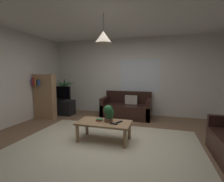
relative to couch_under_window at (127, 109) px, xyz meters
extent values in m
cube|color=brown|center=(0.02, -2.04, -0.29)|extent=(5.67, 5.01, 0.02)
cube|color=beige|center=(0.02, -2.24, -0.27)|extent=(3.69, 2.76, 0.01)
cube|color=silver|center=(0.02, 0.50, 1.03)|extent=(5.79, 0.06, 2.62)
cube|color=white|center=(0.02, -2.04, 2.35)|extent=(5.67, 5.01, 0.02)
cube|color=white|center=(0.35, 0.47, 1.07)|extent=(1.31, 0.01, 1.12)
cube|color=black|center=(0.00, -0.04, -0.07)|extent=(1.55, 0.81, 0.42)
cube|color=black|center=(0.00, 0.31, 0.34)|extent=(1.55, 0.12, 0.40)
cube|color=black|center=(-0.72, -0.04, 0.04)|extent=(0.12, 0.81, 0.64)
cube|color=black|center=(0.71, -0.04, 0.04)|extent=(0.12, 0.81, 0.64)
cube|color=#B7AD9E|center=(0.13, 0.13, 0.28)|extent=(0.40, 0.14, 0.28)
cube|color=#A87F56|center=(-0.10, -1.96, 0.12)|extent=(1.13, 0.59, 0.04)
cylinder|color=#A87F56|center=(-0.60, -2.19, -0.09)|extent=(0.07, 0.07, 0.37)
cylinder|color=#A87F56|center=(0.41, -2.19, -0.09)|extent=(0.07, 0.07, 0.37)
cylinder|color=#A87F56|center=(-0.60, -1.73, -0.09)|extent=(0.07, 0.07, 0.37)
cylinder|color=#A87F56|center=(0.41, -1.73, -0.09)|extent=(0.07, 0.07, 0.37)
cube|color=#B22D2D|center=(-0.23, -1.92, 0.15)|extent=(0.12, 0.13, 0.02)
cube|color=#387247|center=(-0.21, -1.92, 0.17)|extent=(0.14, 0.11, 0.02)
cube|color=black|center=(0.23, -1.91, 0.15)|extent=(0.11, 0.17, 0.02)
cube|color=black|center=(0.15, -2.05, 0.15)|extent=(0.17, 0.08, 0.02)
cylinder|color=brown|center=(-0.01, -1.93, 0.18)|extent=(0.18, 0.18, 0.08)
sphere|color=#235B2D|center=(0.02, -1.92, 0.28)|extent=(0.17, 0.17, 0.17)
sphere|color=#235B2D|center=(0.01, -1.93, 0.35)|extent=(0.20, 0.20, 0.20)
sphere|color=#235B2D|center=(0.00, -1.95, 0.40)|extent=(0.20, 0.20, 0.20)
cube|color=black|center=(-2.27, -0.28, -0.03)|extent=(0.90, 0.44, 0.50)
cube|color=black|center=(-2.27, -0.30, 0.49)|extent=(0.78, 0.05, 0.44)
cube|color=black|center=(-2.27, -0.33, 0.49)|extent=(0.74, 0.00, 0.40)
cube|color=black|center=(-2.27, -0.30, 0.24)|extent=(0.24, 0.16, 0.04)
cylinder|color=#B77051|center=(-2.41, 0.15, -0.13)|extent=(0.32, 0.32, 0.30)
cylinder|color=brown|center=(-2.41, 0.15, 0.35)|extent=(0.05, 0.05, 0.66)
cone|color=#3D7F3D|center=(-2.16, 0.13, 0.75)|extent=(0.52, 0.14, 0.24)
cone|color=#3D7F3D|center=(-2.35, 0.30, 0.76)|extent=(0.19, 0.36, 0.28)
cone|color=#3D7F3D|center=(-2.49, 0.31, 0.77)|extent=(0.23, 0.40, 0.31)
cone|color=#3D7F3D|center=(-2.57, 0.14, 0.80)|extent=(0.38, 0.11, 0.32)
cone|color=#3D7F3D|center=(-2.52, -0.02, 0.76)|extent=(0.28, 0.42, 0.31)
cone|color=#3D7F3D|center=(-2.28, 0.00, 0.83)|extent=(0.33, 0.40, 0.41)
cube|color=#A87F56|center=(-2.45, -0.87, 0.42)|extent=(0.70, 0.22, 1.40)
cube|color=#72387F|center=(-2.73, -0.99, 0.89)|extent=(0.03, 0.16, 0.24)
cube|color=#B22D2D|center=(-2.69, -0.99, 0.89)|extent=(0.04, 0.16, 0.24)
cube|color=#B22D2D|center=(-2.65, -0.99, 0.88)|extent=(0.04, 0.16, 0.21)
cube|color=gold|center=(-2.60, -0.99, 0.89)|extent=(0.04, 0.16, 0.23)
cube|color=black|center=(-2.56, -0.99, 0.87)|extent=(0.03, 0.16, 0.19)
cube|color=#2D4C8C|center=(-2.52, -0.99, 0.86)|extent=(0.03, 0.16, 0.17)
cylinder|color=black|center=(-0.10, -1.96, 2.17)|extent=(0.01, 0.01, 0.35)
cone|color=beige|center=(-0.10, -1.96, 1.88)|extent=(0.34, 0.34, 0.23)
camera|label=1|loc=(1.02, -5.13, 1.18)|focal=26.12mm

